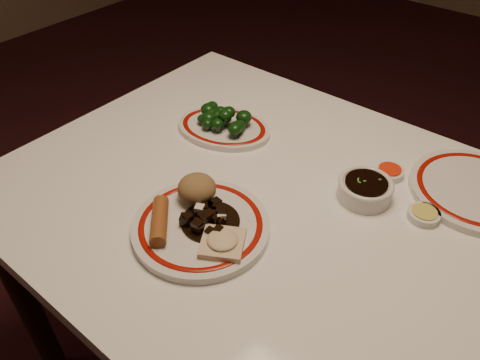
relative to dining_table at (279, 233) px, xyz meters
The scene contains 12 objects.
dining_table is the anchor object (origin of this frame).
main_plate 0.21m from the dining_table, 114.64° to the right, with size 0.30×0.30×0.02m.
rice_mound 0.22m from the dining_table, 137.76° to the right, with size 0.08×0.08×0.06m, color olive.
spring_roll 0.28m from the dining_table, 120.78° to the right, with size 0.03×0.03×0.11m, color #955424.
fried_wonton 0.22m from the dining_table, 92.08° to the right, with size 0.11×0.11×0.02m.
stirfry_heap 0.20m from the dining_table, 113.61° to the right, with size 0.11×0.11×0.03m.
broccoli_plate 0.31m from the dining_table, 155.03° to the left, with size 0.28×0.26×0.02m.
broccoli_pile 0.33m from the dining_table, 155.69° to the left, with size 0.14×0.10×0.05m.
soy_bowl 0.21m from the dining_table, 44.55° to the left, with size 0.11×0.11×0.04m.
sweet_sour_dish 0.28m from the dining_table, 59.30° to the left, with size 0.06×0.06×0.02m.
mustard_dish 0.30m from the dining_table, 29.94° to the left, with size 0.06×0.06×0.02m.
far_plate 0.43m from the dining_table, 43.27° to the left, with size 0.34×0.34×0.02m.
Camera 1 is at (0.39, -0.61, 1.41)m, focal length 35.00 mm.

